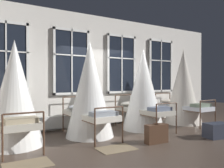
{
  "coord_description": "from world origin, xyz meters",
  "views": [
    {
      "loc": [
        -3.65,
        -5.42,
        1.46
      ],
      "look_at": [
        -0.17,
        0.17,
        1.37
      ],
      "focal_mm": 37.86,
      "sensor_mm": 36.0,
      "label": 1
    }
  ],
  "objects_px": {
    "cot_second": "(90,90)",
    "suitcase_dark": "(156,134)",
    "cot_fourth": "(183,88)",
    "cot_third": "(143,90)",
    "travel_trunk": "(217,130)",
    "cot_first": "(15,95)"
  },
  "relations": [
    {
      "from": "cot_fourth",
      "to": "suitcase_dark",
      "type": "distance_m",
      "value": 3.12
    },
    {
      "from": "cot_first",
      "to": "cot_fourth",
      "type": "xyz_separation_m",
      "value": [
        5.43,
        -0.02,
        0.08
      ]
    },
    {
      "from": "cot_fourth",
      "to": "travel_trunk",
      "type": "bearing_deg",
      "value": 154.72
    },
    {
      "from": "suitcase_dark",
      "to": "cot_second",
      "type": "bearing_deg",
      "value": 129.26
    },
    {
      "from": "travel_trunk",
      "to": "cot_fourth",
      "type": "bearing_deg",
      "value": 64.91
    },
    {
      "from": "travel_trunk",
      "to": "cot_third",
      "type": "bearing_deg",
      "value": 116.02
    },
    {
      "from": "cot_third",
      "to": "cot_fourth",
      "type": "xyz_separation_m",
      "value": [
        1.79,
        0.03,
        0.05
      ]
    },
    {
      "from": "cot_fourth",
      "to": "cot_third",
      "type": "bearing_deg",
      "value": 90.86
    },
    {
      "from": "cot_second",
      "to": "suitcase_dark",
      "type": "relative_size",
      "value": 4.36
    },
    {
      "from": "cot_third",
      "to": "suitcase_dark",
      "type": "relative_size",
      "value": 4.24
    },
    {
      "from": "cot_second",
      "to": "cot_third",
      "type": "xyz_separation_m",
      "value": [
        1.8,
        -0.0,
        -0.03
      ]
    },
    {
      "from": "cot_third",
      "to": "cot_fourth",
      "type": "distance_m",
      "value": 1.79
    },
    {
      "from": "suitcase_dark",
      "to": "travel_trunk",
      "type": "distance_m",
      "value": 1.74
    },
    {
      "from": "cot_fourth",
      "to": "suitcase_dark",
      "type": "bearing_deg",
      "value": 119.4
    },
    {
      "from": "cot_second",
      "to": "travel_trunk",
      "type": "distance_m",
      "value": 3.44
    },
    {
      "from": "cot_fourth",
      "to": "suitcase_dark",
      "type": "relative_size",
      "value": 4.42
    },
    {
      "from": "cot_first",
      "to": "cot_fourth",
      "type": "bearing_deg",
      "value": -90.09
    },
    {
      "from": "cot_third",
      "to": "travel_trunk",
      "type": "relative_size",
      "value": 3.79
    },
    {
      "from": "cot_second",
      "to": "cot_third",
      "type": "bearing_deg",
      "value": -90.4
    },
    {
      "from": "cot_second",
      "to": "suitcase_dark",
      "type": "height_order",
      "value": "cot_second"
    },
    {
      "from": "cot_fourth",
      "to": "cot_first",
      "type": "bearing_deg",
      "value": 89.6
    },
    {
      "from": "cot_second",
      "to": "cot_fourth",
      "type": "relative_size",
      "value": 0.99
    }
  ]
}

